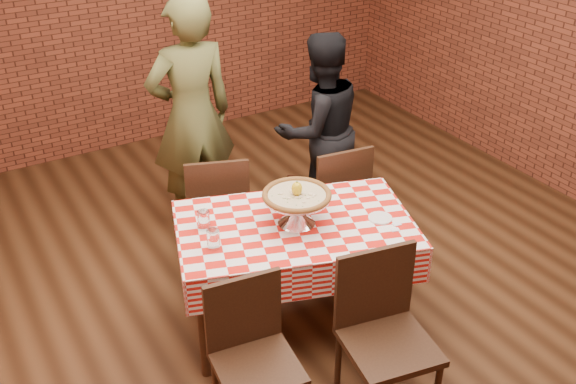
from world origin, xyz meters
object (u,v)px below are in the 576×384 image
object	(u,v)px
pizza_stand	(297,210)
chair_far_left	(217,207)
condiment_caddy	(295,190)
chair_near_left	(257,369)
water_glass_right	(204,220)
pizza	(297,196)
diner_olive	(191,116)
table	(295,275)
water_glass_left	(213,239)
diner_black	(319,129)
chair_far_right	(331,197)
chair_near_right	(389,344)

from	to	relation	value
pizza_stand	chair_far_left	size ratio (longest dim) A/B	0.45
condiment_caddy	chair_far_left	bearing A→B (deg)	152.61
condiment_caddy	chair_near_left	xyz separation A→B (m)	(-0.75, -0.88, -0.39)
chair_near_left	pizza_stand	bearing A→B (deg)	53.23
water_glass_right	condiment_caddy	world-z (taller)	condiment_caddy
water_glass_right	pizza	bearing A→B (deg)	-24.06
chair_near_left	diner_olive	size ratio (longest dim) A/B	0.49
diner_olive	condiment_caddy	bearing A→B (deg)	99.43
pizza_stand	table	bearing A→B (deg)	-165.79
pizza_stand	water_glass_left	distance (m)	0.54
condiment_caddy	water_glass_left	bearing A→B (deg)	-120.45
condiment_caddy	diner_black	size ratio (longest dim) A/B	0.10
table	chair_far_right	world-z (taller)	chair_far_right
table	chair_near_left	size ratio (longest dim) A/B	1.55
water_glass_left	chair_far_right	world-z (taller)	chair_far_right
water_glass_left	chair_far_right	distance (m)	1.36
water_glass_left	chair_near_left	bearing A→B (deg)	-97.70
condiment_caddy	chair_near_left	size ratio (longest dim) A/B	0.17
water_glass_right	chair_near_left	bearing A→B (deg)	-98.27
pizza_stand	diner_olive	xyz separation A→B (m)	(-0.03, 1.44, 0.06)
chair_near_right	chair_far_right	xyz separation A→B (m)	(0.60, 1.44, -0.02)
chair_near_right	diner_olive	bearing A→B (deg)	102.02
water_glass_right	chair_near_left	distance (m)	0.95
chair_far_left	chair_far_right	world-z (taller)	chair_far_left
pizza_stand	chair_near_left	bearing A→B (deg)	-133.91
chair_near_right	diner_black	size ratio (longest dim) A/B	0.62
chair_near_right	diner_olive	size ratio (longest dim) A/B	0.51
pizza_stand	condiment_caddy	bearing A→B (deg)	61.35
chair_near_left	chair_far_right	size ratio (longest dim) A/B	0.99
pizza	chair_far_left	size ratio (longest dim) A/B	0.45
table	chair_far_right	distance (m)	0.88
table	condiment_caddy	xyz separation A→B (m)	(0.14, 0.23, 0.46)
pizza	chair_far_right	xyz separation A→B (m)	(0.65, 0.58, -0.49)
chair_far_right	diner_olive	bearing A→B (deg)	-44.74
chair_far_right	diner_black	world-z (taller)	diner_black
chair_near_left	diner_black	world-z (taller)	diner_black
condiment_caddy	diner_black	bearing A→B (deg)	90.10
water_glass_left	water_glass_right	xyz separation A→B (m)	(0.04, 0.21, 0.00)
water_glass_left	chair_far_left	bearing A→B (deg)	64.43
condiment_caddy	chair_near_right	world-z (taller)	chair_near_right
chair_far_left	diner_black	xyz separation A→B (m)	(0.96, 0.17, 0.31)
pizza	condiment_caddy	size ratio (longest dim) A/B	2.70
chair_near_left	chair_far_right	world-z (taller)	chair_far_right
pizza_stand	pizza	distance (m)	0.09
chair_near_left	diner_olive	world-z (taller)	diner_olive
water_glass_right	chair_far_right	xyz separation A→B (m)	(1.14, 0.36, -0.37)
table	chair_far_left	world-z (taller)	chair_far_left
chair_far_left	diner_olive	xyz separation A→B (m)	(0.09, 0.57, 0.46)
table	condiment_caddy	world-z (taller)	condiment_caddy
pizza	diner_olive	distance (m)	1.44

